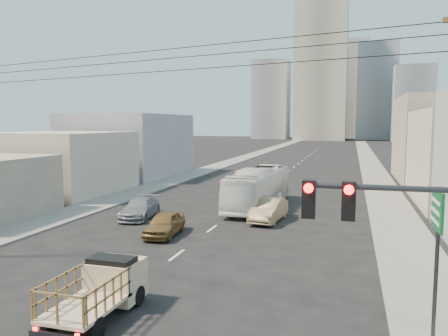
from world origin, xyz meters
The scene contains 19 objects.
ground centered at (0.00, 0.00, 0.00)m, with size 420.00×420.00×0.00m, color black.
sidewalk_left centered at (-11.75, 70.00, 0.06)m, with size 3.50×180.00×0.12m, color slate.
sidewalk_right centered at (11.75, 70.00, 0.06)m, with size 3.50×180.00×0.12m, color slate.
lane_dashes centered at (0.00, 53.00, 0.01)m, with size 0.15×104.00×0.01m.
flatbed_pickup centered at (0.15, 0.53, 1.09)m, with size 1.95×4.41×1.90m.
city_bus centered at (1.41, 22.07, 1.61)m, with size 2.71×11.59×3.23m, color silver.
sedan_brown centered at (-2.27, 11.58, 0.72)m, with size 1.70×4.23×1.44m, color brown.
sedan_tan centered at (3.14, 17.27, 0.79)m, with size 1.67×4.79×1.58m, color #8F7653.
sedan_grey centered at (-6.04, 15.63, 0.71)m, with size 1.99×4.88×1.42m, color gray.
traffic_signal centered at (9.77, -3.51, 4.08)m, with size 3.23×0.35×6.00m.
green_sign centered at (11.16, 1.50, 3.74)m, with size 0.18×1.60×5.00m.
overhead_wires centered at (0.00, 1.50, 8.97)m, with size 23.01×5.02×0.72m.
bldg_left_mid centered at (-19.00, 24.00, 3.00)m, with size 11.00×12.00×6.00m, color #C0B29A.
bldg_left_far centered at (-19.50, 39.00, 4.00)m, with size 12.00×16.00×8.00m, color gray.
high_rise_tower centered at (-4.00, 170.00, 30.00)m, with size 20.00×20.00×60.00m, color #A0907B.
midrise_ne centered at (18.00, 185.00, 20.00)m, with size 16.00×16.00×40.00m, color gray.
midrise_nw centered at (-26.00, 180.00, 17.00)m, with size 15.00×15.00×34.00m, color gray.
midrise_back centered at (6.00, 200.00, 22.00)m, with size 18.00×18.00×44.00m, color gray.
midrise_east centered at (30.00, 165.00, 14.00)m, with size 14.00×14.00×28.00m, color gray.
Camera 1 is at (8.63, -12.63, 6.88)m, focal length 35.00 mm.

